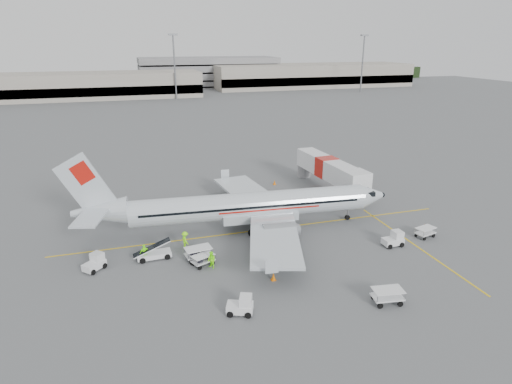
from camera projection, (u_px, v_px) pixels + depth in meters
ground at (261, 230)px, 47.39m from camera, size 360.00×360.00×0.00m
stripe_lead at (261, 230)px, 47.39m from camera, size 44.00×0.20×0.01m
stripe_cross at (414, 244)px, 44.00m from camera, size 0.20×20.00×0.01m
terminal_west at (45, 87)px, 152.25m from camera, size 110.00×22.00×9.00m
terminal_east at (312, 75)px, 195.70m from camera, size 90.00×26.00×10.00m
parking_garage at (208, 71)px, 196.26m from camera, size 62.00×24.00×14.00m
treeline at (151, 78)px, 204.29m from camera, size 300.00×3.00×6.00m
mast_center at (175, 67)px, 151.56m from camera, size 3.20×1.20×22.00m
mast_east at (362, 64)px, 172.08m from camera, size 3.20×1.20×22.00m
aircraft at (251, 188)px, 46.26m from camera, size 36.31×29.53×9.44m
jet_bridge at (326, 174)px, 59.56m from camera, size 4.73×17.77×4.61m
belt_loader at (154, 248)px, 40.82m from camera, size 4.35×1.82×2.32m
tug_fore at (393, 239)px, 43.50m from camera, size 2.07×1.22×1.58m
tug_mid at (240, 305)px, 32.63m from camera, size 2.29×1.81×1.55m
tug_aft at (94, 263)px, 38.86m from camera, size 2.20×2.20×1.53m
cart_loaded_a at (203, 260)px, 39.77m from camera, size 2.36×1.91×1.07m
cart_loaded_b at (198, 254)px, 40.73m from camera, size 2.65×1.79×1.29m
cart_empty_a at (387, 296)px, 33.98m from camera, size 2.58×1.74×1.25m
cart_empty_b at (425, 232)px, 45.52m from camera, size 2.35×1.73×1.10m
cone_nose at (424, 226)px, 47.42m from camera, size 0.43×0.43×0.71m
cone_port at (275, 182)px, 62.32m from camera, size 0.42×0.42×0.68m
cone_stbd at (273, 277)px, 37.35m from camera, size 0.42×0.42×0.69m
crew_a at (265, 254)px, 40.02m from camera, size 0.77×0.79×1.84m
crew_b at (212, 260)px, 39.18m from camera, size 0.93×1.00×1.65m
crew_c at (185, 240)px, 42.93m from camera, size 0.96×1.31×1.81m
crew_d at (145, 252)px, 40.59m from camera, size 1.04×0.68×1.65m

